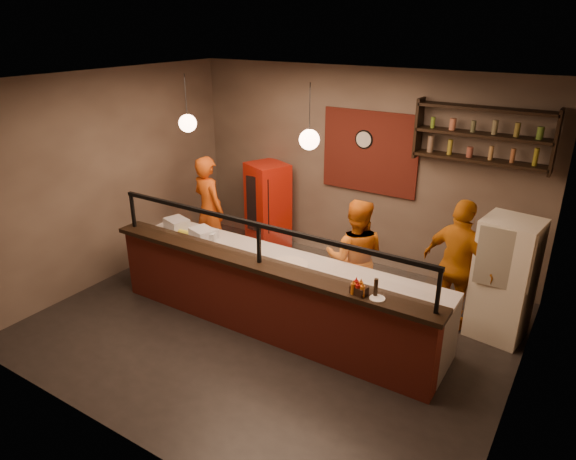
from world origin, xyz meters
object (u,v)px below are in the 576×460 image
Objects in this scene: cook_mid at (355,258)px; cook_right at (459,266)px; fridge at (504,279)px; condiment_caddy at (359,290)px; wall_clock at (364,139)px; red_cooler at (268,206)px; pizza_dough at (288,265)px; cook_left at (209,210)px; pepper_mill at (376,288)px.

cook_mid is 1.34m from cook_right.
fridge reaches higher than condiment_caddy.
wall_clock is 2.15m from cook_mid.
red_cooler is 2.69m from pizza_dough.
wall_clock is at bearing -87.16° from cook_mid.
pepper_mill is at bearing 172.45° from cook_left.
cook_mid is at bearing -156.55° from fridge.
cook_left is 10.77× the size of condiment_caddy.
pepper_mill reaches higher than pizza_dough.
pepper_mill reaches higher than condiment_caddy.
wall_clock reaches higher than pizza_dough.
cook_right is 10.63× the size of condiment_caddy.
cook_left reaches higher than fridge.
cook_right is 3.71m from red_cooler.
wall_clock is 0.58× the size of pizza_dough.
wall_clock is at bearing -12.89° from cook_right.
cook_mid is 0.94× the size of cook_right.
cook_mid is (2.82, -0.28, -0.07)m from cook_left.
red_cooler reaches higher than pizza_dough.
wall_clock is at bearing 114.46° from condiment_caddy.
cook_right is 1.76m from condiment_caddy.
cook_left is 4.66m from fridge.
cook_left is at bearing -148.39° from wall_clock.
cook_right is 1.17× the size of red_cooler.
wall_clock reaches higher than fridge.
cook_mid reaches higher than fridge.
red_cooler is at bearing -101.79° from cook_left.
wall_clock is at bearing -134.05° from cook_left.
fridge is (2.50, -1.08, -1.29)m from wall_clock.
red_cooler is at bearing 4.87° from cook_right.
red_cooler is (-3.60, 0.89, -0.13)m from cook_right.
wall_clock is 1.78× the size of condiment_caddy.
cook_mid is 2.66m from red_cooler.
cook_right is 8.55× the size of pepper_mill.
cook_right is 1.12× the size of fridge.
cook_right is at bearing 31.67° from pizza_dough.
condiment_caddy is (-1.22, -1.74, 0.30)m from fridge.
wall_clock is at bearing 117.68° from pepper_mill.
wall_clock is at bearing 34.22° from red_cooler.
fridge is 7.67× the size of pepper_mill.
condiment_caddy is (1.21, -0.46, 0.20)m from pizza_dough.
pizza_dough is at bearing -88.15° from wall_clock.
pizza_dough is (2.23, -1.04, -0.00)m from cook_left.
fridge is at bearing 55.04° from condiment_caddy.
pepper_mill is at bearing -16.62° from pizza_dough.
fridge is (4.65, 0.24, -0.10)m from cook_left.
cook_right is (1.28, 0.40, 0.05)m from cook_mid.
pepper_mill is (3.11, -2.46, 0.40)m from red_cooler.
red_cooler is at bearing -48.99° from cook_mid.
cook_mid is at bearing -171.37° from cook_left.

